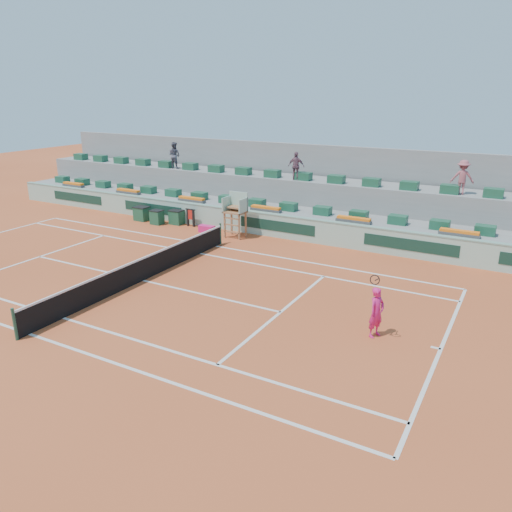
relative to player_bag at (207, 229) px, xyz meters
The scene contains 20 objects.
ground 7.61m from the player_bag, 75.90° to the right, with size 90.00×90.00×0.00m, color #A84420.
seating_tier_lower 3.82m from the player_bag, 60.83° to the left, with size 36.00×4.00×1.20m, color gray.
seating_tier_upper 5.37m from the player_bag, 69.36° to the left, with size 36.00×2.40×2.60m, color gray.
stadium_back_wall 7.07m from the player_bag, 74.13° to the left, with size 36.00×0.40×4.40m, color gray.
player_bag is the anchor object (origin of this frame).
spectator_left 7.67m from the player_bag, 141.36° to the left, with size 0.83×0.64×1.70m, color #4E4D5A.
spectator_mid 6.25m from the player_bag, 49.43° to the left, with size 0.94×0.39×1.61m, color #764E5F.
spectator_right 13.51m from the player_bag, 19.56° to the left, with size 1.09×0.63×1.69m, color #A45259.
court_lines 7.61m from the player_bag, 75.90° to the right, with size 23.89×11.09×0.01m.
tennis_net 7.62m from the player_bag, 75.90° to the right, with size 0.10×11.97×1.10m.
advertising_hoarding 2.23m from the player_bag, 30.76° to the left, with size 36.00×0.34×1.26m.
umpire_chair 2.29m from the player_bag, ahead, with size 1.10×0.90×2.40m.
seat_row_lower 3.28m from the player_bag, 52.55° to the left, with size 32.90×0.60×0.44m.
seat_row_upper 5.38m from the player_bag, 66.78° to the left, with size 32.90×0.60×0.44m.
flower_planters 2.01m from the player_bag, 77.69° to the left, with size 26.80×0.36×0.28m.
drink_cooler_a 2.68m from the player_bag, 165.51° to the left, with size 0.80×0.69×0.84m.
drink_cooler_b 3.60m from the player_bag, behind, with size 0.71×0.61×0.84m.
drink_cooler_c 5.00m from the player_bag, behind, with size 0.85×0.74×0.84m.
towel_rack 1.73m from the player_bag, 157.52° to the left, with size 0.65×0.11×1.03m.
tennis_player 13.93m from the player_bag, 32.70° to the right, with size 0.59×0.92×2.28m.
Camera 1 is at (13.53, -14.63, 7.57)m, focal length 35.00 mm.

